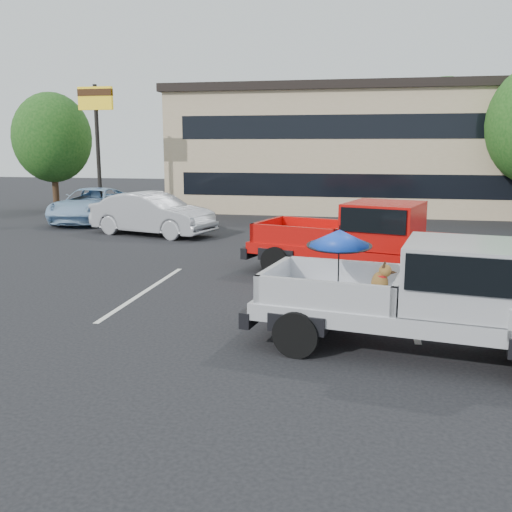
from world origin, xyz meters
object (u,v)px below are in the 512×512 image
Objects in this scene: silver_sedan at (152,214)px; blue_suv at (92,205)px; red_pickup at (376,237)px; tree_back at (443,126)px; motel_sign at (96,116)px; silver_pickup at (443,292)px; tree_left at (52,138)px.

blue_suv is at bearing 68.51° from silver_sedan.
red_pickup reaches higher than blue_suv.
tree_back is 18.67m from silver_sedan.
motel_sign is 1.01× the size of silver_pickup.
red_pickup is 15.17m from blue_suv.
silver_pickup is at bearing -45.97° from tree_left.
motel_sign reaches higher than blue_suv.
motel_sign is at bearing 141.04° from silver_pickup.
blue_suv is (-0.03, -0.76, -3.91)m from motel_sign.
motel_sign reaches higher than silver_pickup.
tree_back reaches higher than red_pickup.
tree_left is 21.20m from tree_back.
silver_sedan is at bearing 161.43° from red_pickup.
silver_pickup is at bearing -48.24° from motel_sign.
tree_left is 1.24× the size of silver_sedan.
silver_sedan is (-9.28, 11.04, -0.25)m from silver_pickup.
silver_pickup is at bearing -62.88° from red_pickup.
silver_pickup is at bearing -96.21° from tree_back.
silver_pickup is (13.29, -14.89, -3.60)m from motel_sign.
silver_pickup reaches higher than red_pickup.
red_pickup is at bearing -40.33° from blue_suv.
tree_back is 20.24m from red_pickup.
tree_left is at bearing -160.71° from tree_back.
tree_back is 1.33× the size of blue_suv.
tree_back is at bearing 93.08° from silver_pickup.
silver_sedan is at bearing -130.88° from tree_back.
blue_suv is (-13.33, 14.13, -0.31)m from silver_pickup.
silver_sedan is at bearing -40.51° from tree_left.
tree_left reaches higher than blue_suv.
motel_sign is at bearing 82.74° from blue_suv.
tree_back is at bearing 29.23° from blue_suv.
blue_suv is at bearing -146.14° from tree_back.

